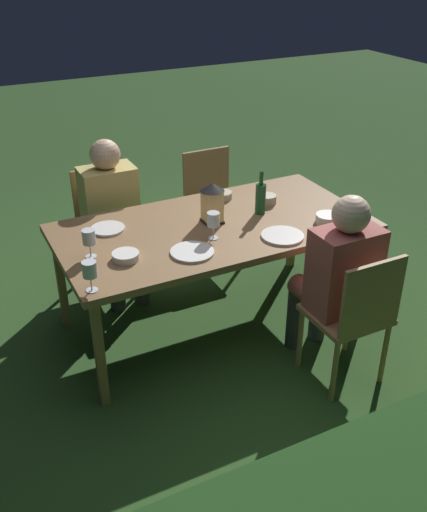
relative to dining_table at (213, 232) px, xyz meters
The scene contains 19 objects.
ground_plane 0.70m from the dining_table, ahead, with size 16.00×16.00×0.00m, color #2D5123.
dining_table is the anchor object (origin of this frame).
chair_side_right_a 1.02m from the dining_table, 116.34° to the left, with size 0.42×0.40×0.87m.
person_in_rust 0.83m from the dining_table, 122.39° to the left, with size 0.38×0.47×1.15m.
chair_side_left_b 1.02m from the dining_table, 63.66° to the right, with size 0.42×0.40×0.87m.
person_in_mustard 0.83m from the dining_table, 57.61° to the right, with size 0.38×0.47×1.15m.
chair_side_left_a 1.02m from the dining_table, 116.34° to the right, with size 0.42×0.40×0.87m.
lantern_centerpiece 0.20m from the dining_table, 105.05° to the right, with size 0.15×0.15×0.27m.
green_bottle_on_table 0.39m from the dining_table, behind, with size 0.07×0.07×0.29m.
wine_glass_a 1.01m from the dining_table, 24.18° to the left, with size 0.08×0.08×0.17m.
wine_glass_b 0.25m from the dining_table, 62.88° to the left, with size 0.08×0.08×0.17m.
wine_glass_c 0.83m from the dining_table, ahead, with size 0.08×0.08×0.17m.
plate_a 0.45m from the dining_table, 131.49° to the left, with size 0.26×0.26×0.01m, color silver.
plate_b 0.39m from the dining_table, 44.92° to the left, with size 0.25×0.25×0.01m, color white.
plate_c 0.66m from the dining_table, 20.75° to the right, with size 0.21×0.21×0.01m, color white.
bowl_olives 0.67m from the dining_table, 15.16° to the left, with size 0.15×0.15×0.04m.
bowl_bread 0.50m from the dining_table, 164.22° to the right, with size 0.12×0.12×0.06m.
bowl_salad 0.43m from the dining_table, 125.80° to the right, with size 0.12×0.12×0.05m.
bowl_dip 0.73m from the dining_table, 156.51° to the left, with size 0.15×0.15×0.05m.
Camera 1 is at (1.49, 2.96, 2.36)m, focal length 41.08 mm.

